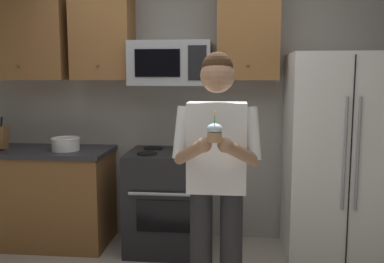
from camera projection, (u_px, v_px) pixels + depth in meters
name	position (u px, v px, depth m)	size (l,w,h in m)	color
wall_back	(190.00, 107.00, 4.21)	(4.40, 0.10, 2.60)	gray
oven_range	(170.00, 200.00, 3.95)	(0.76, 0.70, 0.93)	black
microwave	(171.00, 64.00, 3.90)	(0.74, 0.41, 0.40)	#9EA0A5
refrigerator	(339.00, 158.00, 3.71)	(0.90, 0.75, 1.80)	white
cabinet_row_upper	(111.00, 39.00, 3.98)	(2.78, 0.36, 0.76)	brown
counter_left	(37.00, 196.00, 4.10)	(1.44, 0.66, 0.92)	brown
bowl_large_white	(66.00, 144.00, 3.95)	(0.26, 0.26, 0.12)	white
person	(217.00, 171.00, 2.77)	(0.60, 0.48, 1.76)	#262628
cupcake	(215.00, 132.00, 2.40)	(0.09, 0.09, 0.17)	#A87F56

